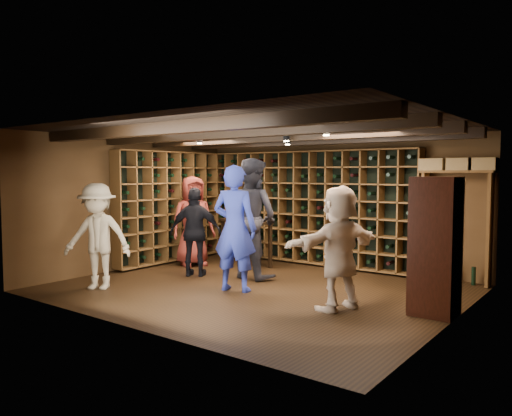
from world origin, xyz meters
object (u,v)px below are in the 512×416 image
Objects in this scene: guest_woman_black at (196,232)px; tasting_table at (246,225)px; man_blue_shirt at (235,228)px; guest_khaki at (98,236)px; man_grey_suit at (251,218)px; guest_beige at (339,248)px; display_cabinet at (435,249)px; guest_red_floral at (193,221)px.

guest_woman_black is 1.18× the size of tasting_table.
man_blue_shirt reaches higher than guest_khaki.
man_grey_suit is 1.25× the size of guest_khaki.
guest_woman_black is at bearing -78.03° from guest_beige.
guest_beige is at bearing 166.22° from man_blue_shirt.
guest_khaki is (-4.70, -1.71, -0.02)m from display_cabinet.
guest_khaki is (0.20, -2.35, -0.05)m from guest_red_floral.
guest_woman_black is at bearing 37.55° from man_grey_suit.
tasting_table is at bearing -70.39° from man_blue_shirt.
guest_red_floral is 1.04m from guest_woman_black.
guest_woman_black is (-0.85, -0.51, -0.25)m from man_grey_suit.
display_cabinet is 0.99× the size of guest_red_floral.
guest_beige is (-1.10, -0.50, -0.02)m from display_cabinet.
tasting_table is (-3.02, 1.83, -0.05)m from guest_beige.
guest_woman_black is 0.94× the size of guest_khaki.
man_grey_suit is 1.03m from guest_woman_black.
display_cabinet is 0.84× the size of man_grey_suit.
guest_woman_black is at bearing -33.60° from man_blue_shirt.
guest_khaki is at bearing -149.47° from guest_red_floral.
man_blue_shirt reaches higher than guest_woman_black.
guest_woman_black is at bearing -107.88° from guest_red_floral.
man_blue_shirt reaches higher than guest_beige.
tasting_table is at bearing -119.97° from guest_woman_black.
guest_red_floral is at bearing 64.73° from guest_khaki.
guest_woman_black is 3.08m from guest_beige.
tasting_table is (0.03, 1.40, 0.00)m from guest_woman_black.
man_grey_suit is at bearing -177.54° from guest_woman_black.
guest_woman_black is (0.75, -0.71, -0.10)m from guest_red_floral.
guest_red_floral is at bearing -72.14° from guest_woman_black.
display_cabinet is 3.33m from man_grey_suit.
display_cabinet is 2.94m from man_blue_shirt.
guest_red_floral is at bearing 172.53° from display_cabinet.
display_cabinet is 4.94m from guest_red_floral.
man_grey_suit is 1.23m from tasting_table.
guest_beige is (1.78, 0.01, -0.14)m from man_blue_shirt.
guest_khaki is at bearing 63.37° from man_grey_suit.
guest_beige is at bearing -11.69° from guest_khaki.
guest_red_floral is 1.04m from tasting_table.
guest_beige is (3.05, -0.43, 0.05)m from guest_woman_black.
display_cabinet is at bearing 175.89° from man_blue_shirt.
display_cabinet is 1.21m from guest_beige.
guest_beige is at bearing -6.60° from tasting_table.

